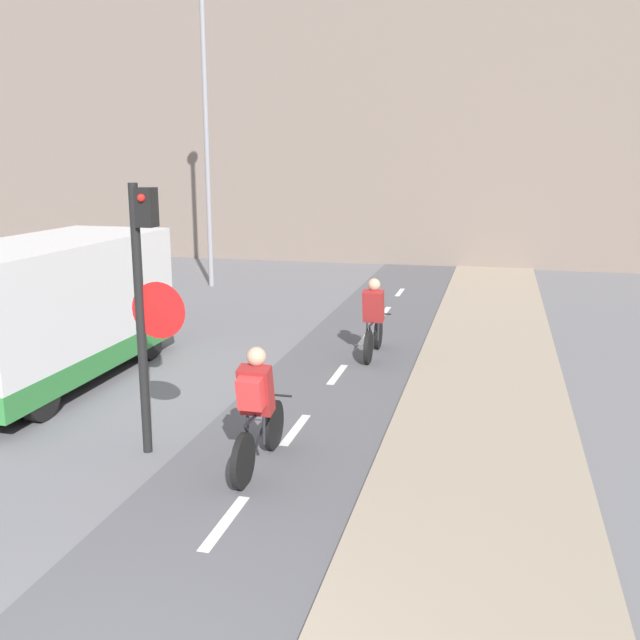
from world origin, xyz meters
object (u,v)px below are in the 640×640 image
object	(u,v)px
cyclist_near	(257,412)
van	(49,314)
traffic_light_pole	(145,291)
cyclist_far	(374,321)
street_lamp_far	(206,110)

from	to	relation	value
cyclist_near	van	distance (m)	4.84
traffic_light_pole	cyclist_far	size ratio (longest dim) A/B	1.97
street_lamp_far	cyclist_far	distance (m)	9.17
traffic_light_pole	cyclist_far	xyz separation A→B (m)	(1.85, 4.83, -1.34)
traffic_light_pole	street_lamp_far	bearing A→B (deg)	109.04
cyclist_near	street_lamp_far	bearing A→B (deg)	114.98
traffic_light_pole	cyclist_near	distance (m)	1.90
street_lamp_far	cyclist_far	size ratio (longest dim) A/B	4.79
street_lamp_far	cyclist_near	bearing A→B (deg)	-65.02
cyclist_near	van	world-z (taller)	van
street_lamp_far	cyclist_near	size ratio (longest dim) A/B	4.60
cyclist_near	cyclist_far	bearing A→B (deg)	84.67
cyclist_far	van	distance (m)	5.41
van	traffic_light_pole	bearing A→B (deg)	-37.49
street_lamp_far	cyclist_near	xyz separation A→B (m)	(5.13, -11.02, -4.00)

